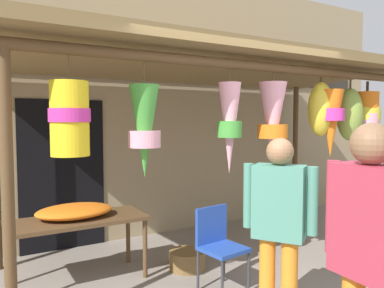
{
  "coord_description": "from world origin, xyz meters",
  "views": [
    {
      "loc": [
        -2.36,
        -2.94,
        1.74
      ],
      "look_at": [
        0.07,
        1.2,
        1.43
      ],
      "focal_mm": 35.31,
      "sensor_mm": 36.0,
      "label": 1
    }
  ],
  "objects": [
    {
      "name": "flower_heap_on_table",
      "position": [
        -1.42,
        1.12,
        0.76
      ],
      "size": [
        0.81,
        0.56,
        0.14
      ],
      "color": "orange",
      "rests_on": "display_table"
    },
    {
      "name": "shop_facade",
      "position": [
        -0.01,
        2.35,
        1.99
      ],
      "size": [
        9.7,
        0.29,
        3.99
      ],
      "color": "#9E8966",
      "rests_on": "ground_plane"
    },
    {
      "name": "folding_chair",
      "position": [
        -0.23,
        0.17,
        0.5
      ],
      "size": [
        0.45,
        0.45,
        0.84
      ],
      "color": "#2347A8",
      "rests_on": "ground_plane"
    },
    {
      "name": "vendor_in_orange",
      "position": [
        -0.26,
        -0.73,
        0.94
      ],
      "size": [
        0.41,
        0.51,
        1.59
      ],
      "color": "orange",
      "rests_on": "ground_plane"
    },
    {
      "name": "customer_foreground",
      "position": [
        -0.46,
        -1.66,
        1.02
      ],
      "size": [
        0.24,
        0.59,
        1.72
      ],
      "color": "orange",
      "rests_on": "ground_plane"
    },
    {
      "name": "display_table",
      "position": [
        -1.42,
        1.07,
        0.61
      ],
      "size": [
        1.42,
        0.62,
        0.69
      ],
      "color": "brown",
      "rests_on": "ground_plane"
    },
    {
      "name": "wicker_basket_by_table",
      "position": [
        -0.24,
        0.79,
        0.11
      ],
      "size": [
        0.42,
        0.42,
        0.21
      ],
      "primitive_type": "cylinder",
      "color": "brown",
      "rests_on": "ground_plane"
    },
    {
      "name": "parked_bicycle",
      "position": [
        2.15,
        -0.09,
        0.35
      ],
      "size": [
        1.75,
        0.44,
        0.92
      ],
      "color": "black",
      "rests_on": "ground_plane"
    },
    {
      "name": "market_stall_canopy",
      "position": [
        0.41,
        0.79,
        2.16
      ],
      "size": [
        5.24,
        2.22,
        2.54
      ],
      "color": "brown",
      "rests_on": "ground_plane"
    }
  ]
}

